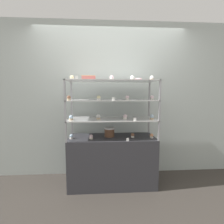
# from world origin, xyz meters

# --- Properties ---
(ground_plane) EXTENTS (20.00, 20.00, 0.00)m
(ground_plane) POSITION_xyz_m (0.00, 0.00, 0.00)
(ground_plane) COLOR #38332D
(back_wall) EXTENTS (8.00, 0.05, 2.60)m
(back_wall) POSITION_xyz_m (0.00, 0.42, 1.30)
(back_wall) COLOR #A8B2AD
(back_wall) RESTS_ON ground_plane
(display_base) EXTENTS (1.30, 0.54, 0.75)m
(display_base) POSITION_xyz_m (0.00, 0.00, 0.37)
(display_base) COLOR #333338
(display_base) RESTS_ON ground_plane
(display_riser_lower) EXTENTS (1.30, 0.54, 0.28)m
(display_riser_lower) POSITION_xyz_m (0.00, 0.00, 1.01)
(display_riser_lower) COLOR #99999E
(display_riser_lower) RESTS_ON display_base
(display_riser_middle) EXTENTS (1.30, 0.54, 0.28)m
(display_riser_middle) POSITION_xyz_m (0.00, 0.00, 1.30)
(display_riser_middle) COLOR #99999E
(display_riser_middle) RESTS_ON display_riser_lower
(display_riser_upper) EXTENTS (1.30, 0.54, 0.28)m
(display_riser_upper) POSITION_xyz_m (0.00, 0.00, 1.58)
(display_riser_upper) COLOR #99999E
(display_riser_upper) RESTS_ON display_riser_middle
(layer_cake_centerpiece) EXTENTS (0.16, 0.16, 0.14)m
(layer_cake_centerpiece) POSITION_xyz_m (-0.04, 0.02, 0.82)
(layer_cake_centerpiece) COLOR brown
(layer_cake_centerpiece) RESTS_ON display_base
(sheet_cake_frosted) EXTENTS (0.20, 0.18, 0.06)m
(sheet_cake_frosted) POSITION_xyz_m (-0.34, 0.01, 1.63)
(sheet_cake_frosted) COLOR #C66660
(sheet_cake_frosted) RESTS_ON display_riser_upper
(cupcake_0) EXTENTS (0.05, 0.05, 0.07)m
(cupcake_0) POSITION_xyz_m (-0.60, -0.07, 0.78)
(cupcake_0) COLOR white
(cupcake_0) RESTS_ON display_base
(cupcake_1) EXTENTS (0.05, 0.05, 0.07)m
(cupcake_1) POSITION_xyz_m (-0.31, -0.10, 0.78)
(cupcake_1) COLOR beige
(cupcake_1) RESTS_ON display_base
(cupcake_2) EXTENTS (0.05, 0.05, 0.07)m
(cupcake_2) POSITION_xyz_m (0.31, -0.05, 0.78)
(cupcake_2) COLOR white
(cupcake_2) RESTS_ON display_base
(cupcake_3) EXTENTS (0.05, 0.05, 0.07)m
(cupcake_3) POSITION_xyz_m (0.58, -0.10, 0.78)
(cupcake_3) COLOR white
(cupcake_3) RESTS_ON display_base
(price_tag_0) EXTENTS (0.04, 0.00, 0.04)m
(price_tag_0) POSITION_xyz_m (0.20, -0.25, 0.77)
(price_tag_0) COLOR white
(price_tag_0) RESTS_ON display_base
(cupcake_4) EXTENTS (0.06, 0.06, 0.07)m
(cupcake_4) POSITION_xyz_m (-0.59, -0.11, 1.06)
(cupcake_4) COLOR #CCB28C
(cupcake_4) RESTS_ON display_riser_lower
(cupcake_5) EXTENTS (0.06, 0.06, 0.07)m
(cupcake_5) POSITION_xyz_m (-0.20, -0.05, 1.06)
(cupcake_5) COLOR #CCB28C
(cupcake_5) RESTS_ON display_riser_lower
(cupcake_6) EXTENTS (0.06, 0.06, 0.07)m
(cupcake_6) POSITION_xyz_m (0.19, -0.06, 1.06)
(cupcake_6) COLOR white
(cupcake_6) RESTS_ON display_riser_lower
(cupcake_7) EXTENTS (0.06, 0.06, 0.07)m
(cupcake_7) POSITION_xyz_m (0.58, -0.11, 1.06)
(cupcake_7) COLOR #CCB28C
(cupcake_7) RESTS_ON display_riser_lower
(price_tag_1) EXTENTS (0.04, 0.00, 0.04)m
(price_tag_1) POSITION_xyz_m (0.30, -0.25, 1.05)
(price_tag_1) COLOR white
(price_tag_1) RESTS_ON display_riser_lower
(cupcake_8) EXTENTS (0.05, 0.05, 0.07)m
(cupcake_8) POSITION_xyz_m (-0.61, -0.15, 1.34)
(cupcake_8) COLOR #CCB28C
(cupcake_8) RESTS_ON display_riser_middle
(cupcake_9) EXTENTS (0.05, 0.05, 0.07)m
(cupcake_9) POSITION_xyz_m (-0.20, -0.12, 1.34)
(cupcake_9) COLOR white
(cupcake_9) RESTS_ON display_riser_middle
(cupcake_10) EXTENTS (0.05, 0.05, 0.07)m
(cupcake_10) POSITION_xyz_m (0.21, -0.12, 1.34)
(cupcake_10) COLOR white
(cupcake_10) RESTS_ON display_riser_middle
(cupcake_11) EXTENTS (0.05, 0.05, 0.07)m
(cupcake_11) POSITION_xyz_m (0.58, -0.09, 1.34)
(cupcake_11) COLOR white
(cupcake_11) RESTS_ON display_riser_middle
(price_tag_2) EXTENTS (0.04, 0.00, 0.04)m
(price_tag_2) POSITION_xyz_m (-0.00, -0.25, 1.33)
(price_tag_2) COLOR white
(price_tag_2) RESTS_ON display_riser_middle
(cupcake_12) EXTENTS (0.06, 0.06, 0.07)m
(cupcake_12) POSITION_xyz_m (-0.58, -0.05, 1.63)
(cupcake_12) COLOR white
(cupcake_12) RESTS_ON display_riser_upper
(cupcake_13) EXTENTS (0.06, 0.06, 0.07)m
(cupcake_13) POSITION_xyz_m (-0.01, -0.07, 1.63)
(cupcake_13) COLOR white
(cupcake_13) RESTS_ON display_riser_upper
(cupcake_14) EXTENTS (0.06, 0.06, 0.07)m
(cupcake_14) POSITION_xyz_m (0.29, -0.06, 1.63)
(cupcake_14) COLOR beige
(cupcake_14) RESTS_ON display_riser_upper
(cupcake_15) EXTENTS (0.06, 0.06, 0.07)m
(cupcake_15) POSITION_xyz_m (0.58, -0.07, 1.63)
(cupcake_15) COLOR #CCB28C
(cupcake_15) RESTS_ON display_riser_upper
(price_tag_3) EXTENTS (0.04, 0.00, 0.04)m
(price_tag_3) POSITION_xyz_m (-0.48, -0.25, 1.62)
(price_tag_3) COLOR white
(price_tag_3) RESTS_ON display_riser_upper
(donut_glazed) EXTENTS (0.11, 0.11, 0.03)m
(donut_glazed) POSITION_xyz_m (0.39, -0.01, 1.61)
(donut_glazed) COLOR #EFB2BC
(donut_glazed) RESTS_ON display_riser_upper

